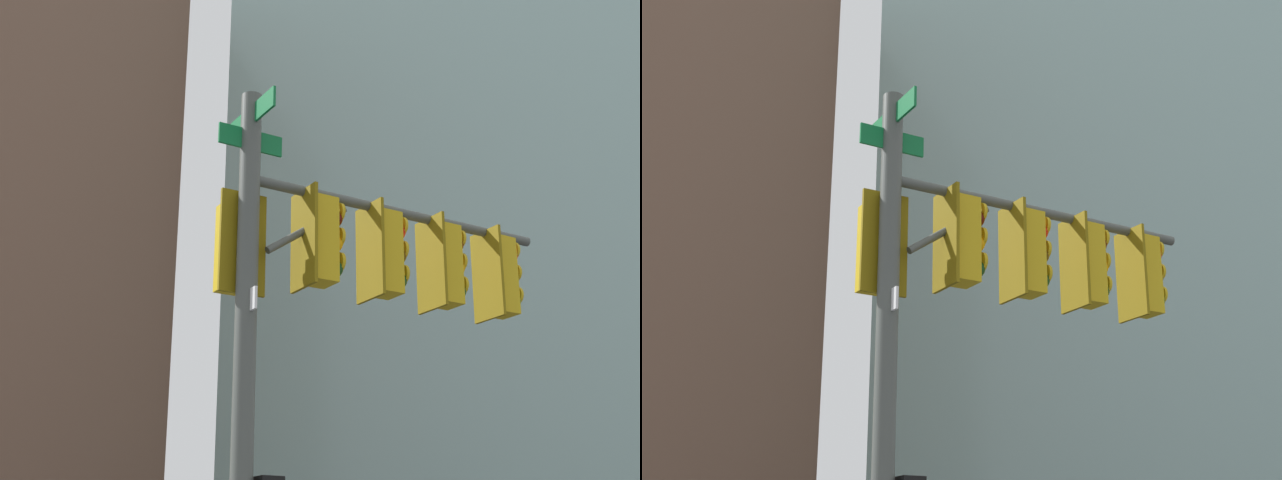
% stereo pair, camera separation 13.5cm
% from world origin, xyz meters
% --- Properties ---
extents(signal_pole_assembly, '(3.27, 3.46, 6.91)m').
position_xyz_m(signal_pole_assembly, '(1.19, 0.81, 4.75)').
color(signal_pole_assembly, '#4C514C').
rests_on(signal_pole_assembly, ground_plane).
extents(building_glass_tower, '(27.98, 26.16, 63.87)m').
position_xyz_m(building_glass_tower, '(1.03, 42.39, 31.93)').
color(building_glass_tower, '#9EC6C1').
rests_on(building_glass_tower, ground_plane).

